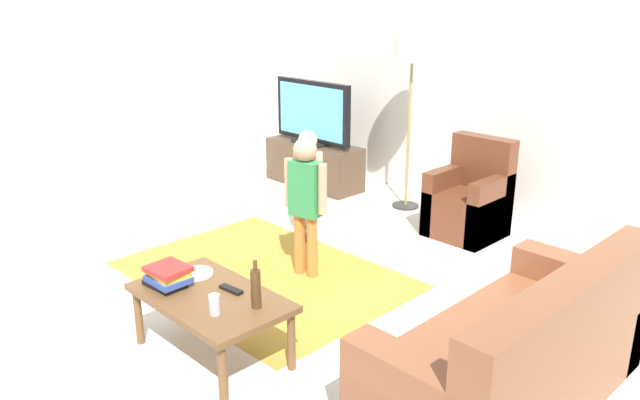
# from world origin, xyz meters

# --- Properties ---
(ground) EXTENTS (7.80, 7.80, 0.00)m
(ground) POSITION_xyz_m (0.00, 0.00, 0.00)
(ground) COLOR beige
(wall_back) EXTENTS (6.00, 0.12, 2.70)m
(wall_back) POSITION_xyz_m (0.00, 3.00, 1.35)
(wall_back) COLOR silver
(wall_back) RESTS_ON ground
(wall_left) EXTENTS (0.12, 6.00, 2.70)m
(wall_left) POSITION_xyz_m (-3.00, 0.00, 1.35)
(wall_left) COLOR silver
(wall_left) RESTS_ON ground
(area_rug) EXTENTS (2.20, 1.60, 0.01)m
(area_rug) POSITION_xyz_m (-0.36, 0.32, 0.00)
(area_rug) COLOR #B28C33
(area_rug) RESTS_ON ground
(tv_stand) EXTENTS (1.20, 0.44, 0.50)m
(tv_stand) POSITION_xyz_m (-1.83, 2.30, 0.24)
(tv_stand) COLOR #4C3828
(tv_stand) RESTS_ON ground
(tv) EXTENTS (1.10, 0.28, 0.71)m
(tv) POSITION_xyz_m (-1.83, 2.28, 0.85)
(tv) COLOR black
(tv) RESTS_ON tv_stand
(couch) EXTENTS (0.80, 1.80, 0.86)m
(couch) POSITION_xyz_m (1.92, 0.23, 0.29)
(couch) COLOR brown
(couch) RESTS_ON ground
(armchair) EXTENTS (0.60, 0.60, 0.90)m
(armchair) POSITION_xyz_m (0.29, 2.26, 0.30)
(armchair) COLOR brown
(armchair) RESTS_ON ground
(floor_lamp) EXTENTS (0.36, 0.36, 1.78)m
(floor_lamp) POSITION_xyz_m (-0.61, 2.45, 1.54)
(floor_lamp) COLOR #262626
(floor_lamp) RESTS_ON ground
(child_near_tv) EXTENTS (0.34, 0.16, 1.02)m
(child_near_tv) POSITION_xyz_m (-0.61, 1.05, 0.61)
(child_near_tv) COLOR gray
(child_near_tv) RESTS_ON ground
(child_center) EXTENTS (0.37, 0.18, 1.12)m
(child_center) POSITION_xyz_m (-0.12, 0.56, 0.67)
(child_center) COLOR orange
(child_center) RESTS_ON ground
(coffee_table) EXTENTS (1.00, 0.60, 0.42)m
(coffee_table) POSITION_xyz_m (0.33, -0.65, 0.37)
(coffee_table) COLOR brown
(coffee_table) RESTS_ON ground
(book_stack) EXTENTS (0.28, 0.24, 0.13)m
(book_stack) POSITION_xyz_m (0.05, -0.77, 0.49)
(book_stack) COLOR black
(book_stack) RESTS_ON coffee_table
(bottle) EXTENTS (0.06, 0.06, 0.29)m
(bottle) POSITION_xyz_m (0.65, -0.55, 0.54)
(bottle) COLOR #4C3319
(bottle) RESTS_ON coffee_table
(tv_remote) EXTENTS (0.17, 0.07, 0.02)m
(tv_remote) POSITION_xyz_m (0.38, -0.53, 0.43)
(tv_remote) COLOR black
(tv_remote) RESTS_ON coffee_table
(soda_can) EXTENTS (0.07, 0.07, 0.12)m
(soda_can) POSITION_xyz_m (0.55, -0.77, 0.48)
(soda_can) COLOR silver
(soda_can) RESTS_ON coffee_table
(plate) EXTENTS (0.22, 0.22, 0.02)m
(plate) POSITION_xyz_m (0.03, -0.55, 0.43)
(plate) COLOR white
(plate) RESTS_ON coffee_table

